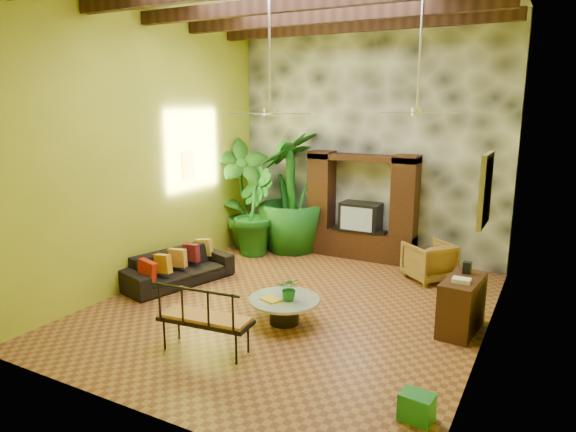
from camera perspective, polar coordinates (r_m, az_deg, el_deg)
The scene contains 22 objects.
ground at distance 8.77m, azimuth 0.62°, elevation -9.89°, with size 7.00×7.00×0.00m, color brown.
back_wall at distance 11.36m, azimuth 8.99°, elevation 8.10°, with size 6.00×0.02×5.00m, color #A3AD27.
left_wall at distance 9.91m, azimuth -15.01°, elevation 7.20°, with size 0.02×7.00×5.00m, color #A3AD27.
right_wall at distance 7.27m, azimuth 22.17°, elevation 4.93°, with size 0.02×7.00×5.00m, color #A3AD27.
stone_accent_wall at distance 11.30m, azimuth 8.89°, elevation 8.08°, with size 5.98×0.10×4.98m, color #313238.
ceiling_beams at distance 8.24m, azimuth 0.70°, elevation 22.56°, with size 5.95×5.36×0.22m.
entertainment_center at distance 11.24m, azimuth 8.11°, elevation 0.17°, with size 2.40×0.55×2.30m.
ceiling_fan_front at distance 7.86m, azimuth -2.04°, elevation 12.93°, with size 1.28×1.28×1.86m.
ceiling_fan_back at distance 8.66m, azimuth 14.19°, elevation 12.53°, with size 1.28×1.28×1.86m.
wall_art_mask at distance 10.67m, azimuth -11.05°, elevation 5.58°, with size 0.06×0.32×0.55m, color yellow.
wall_art_painting at distance 6.71m, azimuth 21.10°, elevation 2.73°, with size 0.06×0.70×0.90m, color #244B87.
sofa at distance 9.90m, azimuth -12.10°, elevation -5.64°, with size 2.09×0.82×0.61m, color black.
wicker_armchair at distance 10.22m, azimuth 15.40°, elevation -4.86°, with size 0.79×0.81×0.74m, color olive.
tall_plant_a at distance 11.80m, azimuth -5.09°, elevation 2.39°, with size 1.35×0.91×2.56m, color #236119.
tall_plant_b at distance 11.46m, azimuth -3.94°, elevation 0.51°, with size 1.06×0.86×1.93m, color #1B6821.
tall_plant_c at distance 11.59m, azimuth 0.40°, elevation 2.66°, with size 1.52×1.52×2.72m, color #19621C.
coffee_table at distance 8.03m, azimuth -0.41°, elevation -10.10°, with size 1.10×1.10×0.40m.
centerpiece_plant at distance 7.85m, azimuth 0.20°, elevation -8.06°, with size 0.33×0.29×0.37m, color #1A6420.
yellow_tray at distance 7.89m, azimuth -1.93°, elevation -9.27°, with size 0.29×0.21×0.03m, color yellow.
iron_bench at distance 7.10m, azimuth -9.58°, elevation -10.84°, with size 1.35×0.62×0.57m.
side_console at distance 8.13m, azimuth 18.74°, elevation -9.31°, with size 0.46×1.03×0.83m, color #3B1D12.
green_bin at distance 6.02m, azimuth 14.12°, elevation -19.89°, with size 0.35×0.26×0.31m, color #1C6B27.
Camera 1 is at (3.77, -7.18, 3.34)m, focal length 32.00 mm.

